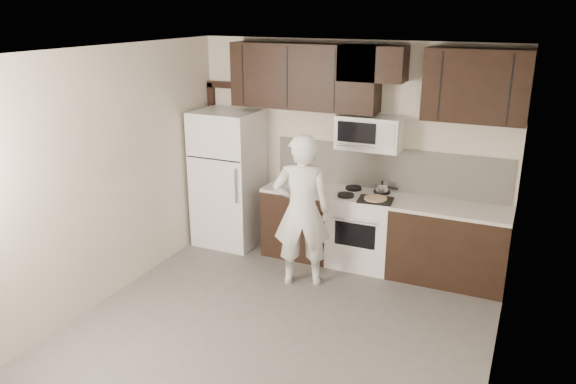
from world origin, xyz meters
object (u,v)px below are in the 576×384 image
Objects in this scene: stove at (362,229)px; microwave at (369,132)px; person at (302,211)px; refrigerator at (228,178)px.

microwave is at bearing 90.10° from stove.
person reaches higher than stove.
microwave is 0.43× the size of person.
microwave is at bearing -140.26° from person.
microwave is 0.42× the size of refrigerator.
stove is 1.24× the size of microwave.
person is at bearing -122.24° from stove.
microwave is (-0.00, 0.12, 1.19)m from stove.
refrigerator is 1.54m from person.
stove is 1.20m from microwave.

